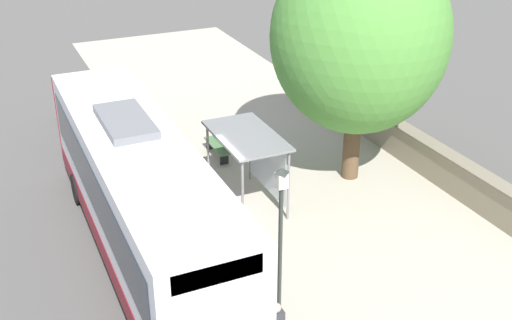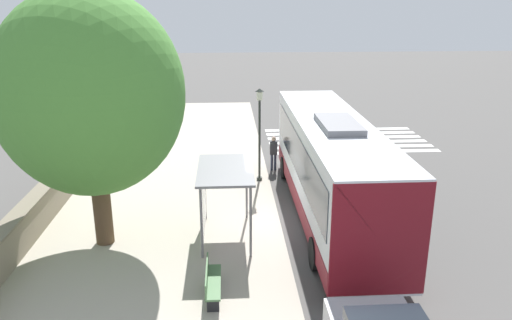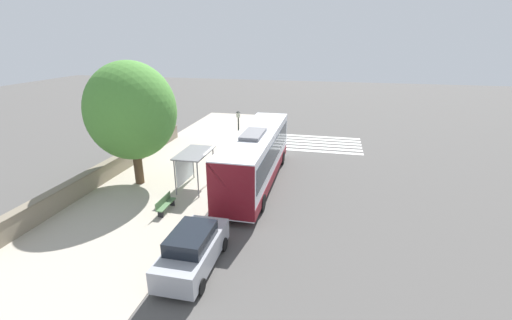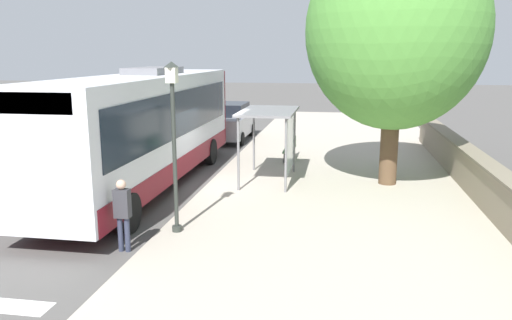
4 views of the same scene
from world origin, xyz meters
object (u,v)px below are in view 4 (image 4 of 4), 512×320
at_px(street_lamp_near, 174,133).
at_px(parked_car_behind_bus, 230,122).
at_px(bench, 291,148).
at_px(pedestrian, 123,210).
at_px(bus_shelter, 273,122).
at_px(shade_tree, 396,31).
at_px(bus, 146,127).

bearing_deg(street_lamp_near, parked_car_behind_bus, -83.11).
bearing_deg(bench, pedestrian, 75.57).
relative_size(street_lamp_near, parked_car_behind_bus, 0.91).
bearing_deg(bench, street_lamp_near, 78.01).
relative_size(bus_shelter, street_lamp_near, 0.77).
height_order(pedestrian, bench, pedestrian).
xyz_separation_m(bus_shelter, shade_tree, (-3.86, -0.21, 2.94)).
height_order(bus_shelter, pedestrian, bus_shelter).
relative_size(pedestrian, street_lamp_near, 0.40).
bearing_deg(bus, bench, -130.11).
relative_size(bus, bus_shelter, 3.76).
xyz_separation_m(bench, shade_tree, (-3.60, 3.39, 4.52)).
xyz_separation_m(bus, bench, (-4.22, -5.01, -1.51)).
distance_m(bus, parked_car_behind_bus, 9.52).
relative_size(bus, bench, 6.77).
xyz_separation_m(bus, parked_car_behind_bus, (-0.68, -9.43, -1.08)).
bearing_deg(shade_tree, bus, 11.70).
distance_m(bus_shelter, pedestrian, 7.29).
relative_size(bus_shelter, bench, 1.80).
bearing_deg(bus, bus_shelter, -160.37).
bearing_deg(parked_car_behind_bus, bench, 128.69).
distance_m(bus, bus_shelter, 4.21).
bearing_deg(bus, parked_car_behind_bus, -94.15).
bearing_deg(bench, bus_shelter, 85.88).
relative_size(bus_shelter, parked_car_behind_bus, 0.71).
bearing_deg(pedestrian, street_lamp_near, -119.01).
xyz_separation_m(street_lamp_near, shade_tree, (-5.52, -5.63, 2.54)).
relative_size(street_lamp_near, shade_tree, 0.51).
height_order(bus, shade_tree, shade_tree).
distance_m(bench, parked_car_behind_bus, 5.68).
bearing_deg(bus_shelter, shade_tree, -176.94).
distance_m(pedestrian, bench, 10.74).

